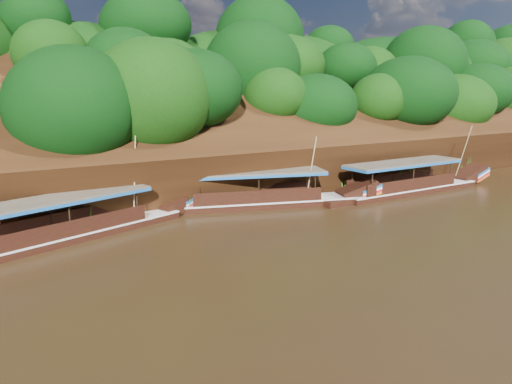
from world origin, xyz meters
TOP-DOWN VIEW (x-y plane):
  - ground at (0.00, 0.00)m, footprint 160.00×160.00m
  - riverbank at (-0.01, 22.73)m, footprint 120.00×30.06m
  - boat_0 at (10.76, 6.59)m, footprint 14.97×2.60m
  - boat_1 at (-0.85, 8.37)m, footprint 13.88×6.09m
  - boat_2 at (-13.26, 8.03)m, footprint 14.71×6.44m
  - reeds at (-3.61, 9.43)m, footprint 49.99×2.32m

SIDE VIEW (x-z plane):
  - ground at x=0.00m, z-range 0.00..0.00m
  - boat_2 at x=-13.26m, z-range -2.53..3.59m
  - boat_1 at x=-0.85m, z-range -2.01..3.10m
  - boat_0 at x=10.76m, z-range -2.13..3.23m
  - reeds at x=-3.61m, z-range -0.23..1.96m
  - riverbank at x=-0.01m, z-range -7.81..11.59m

